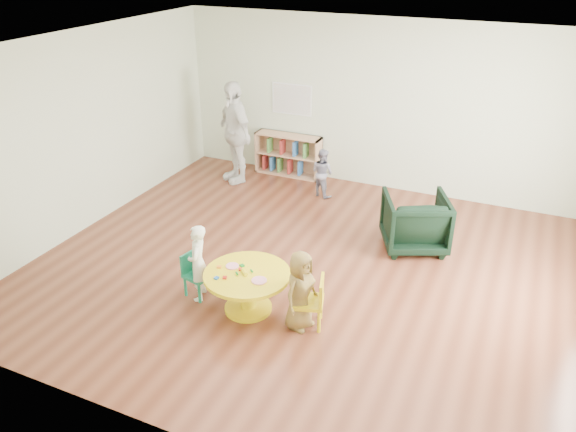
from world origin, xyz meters
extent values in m
plane|color=brown|center=(0.00, 0.00, 0.00)|extent=(7.00, 7.00, 0.00)
cube|color=white|center=(0.00, 0.00, 2.75)|extent=(7.00, 6.00, 0.10)
cube|color=beige|center=(0.00, 3.00, 1.40)|extent=(7.00, 0.10, 2.80)
cube|color=beige|center=(0.00, -3.00, 1.40)|extent=(7.00, 0.10, 2.80)
cube|color=beige|center=(-3.50, 0.00, 1.40)|extent=(0.10, 6.00, 2.80)
cylinder|color=yellow|center=(-0.34, -1.12, 0.23)|extent=(0.18, 0.18, 0.45)
cylinder|color=yellow|center=(-0.34, -1.12, 0.02)|extent=(0.55, 0.55, 0.04)
cylinder|color=yellow|center=(-0.34, -1.12, 0.47)|extent=(0.99, 0.99, 0.04)
cylinder|color=pink|center=(-0.56, -1.06, 0.50)|extent=(0.15, 0.15, 0.01)
cylinder|color=pink|center=(-0.15, -1.20, 0.50)|extent=(0.17, 0.17, 0.01)
cylinder|color=yellow|center=(-0.37, -1.14, 0.52)|extent=(0.12, 0.11, 0.04)
cylinder|color=#14731E|center=(-0.43, -1.19, 0.52)|extent=(0.05, 0.05, 0.02)
cylinder|color=#14731E|center=(-0.30, -1.08, 0.52)|extent=(0.05, 0.05, 0.02)
cube|color=red|center=(-0.52, -1.31, 0.50)|extent=(0.06, 0.06, 0.02)
cube|color=orange|center=(-0.69, -1.14, 0.50)|extent=(0.06, 0.06, 0.02)
cube|color=blue|center=(-0.60, -1.35, 0.50)|extent=(0.05, 0.06, 0.02)
cube|color=#14731E|center=(-0.47, -1.01, 0.50)|extent=(0.07, 0.06, 0.02)
cube|color=red|center=(-0.44, -1.08, 0.50)|extent=(0.07, 0.07, 0.02)
cube|color=#167957|center=(-1.02, -1.09, 0.28)|extent=(0.36, 0.36, 0.04)
cube|color=#167957|center=(-1.14, -1.06, 0.42)|extent=(0.10, 0.30, 0.26)
cylinder|color=#167957|center=(-1.11, -0.95, 0.13)|extent=(0.04, 0.04, 0.26)
cylinder|color=#167957|center=(-1.16, -1.18, 0.13)|extent=(0.04, 0.04, 0.26)
cylinder|color=#167957|center=(-0.88, -1.00, 0.13)|extent=(0.04, 0.04, 0.26)
cylinder|color=#167957|center=(-0.93, -1.23, 0.13)|extent=(0.04, 0.04, 0.26)
cube|color=yellow|center=(0.40, -1.08, 0.30)|extent=(0.40, 0.40, 0.04)
cube|color=yellow|center=(0.53, -1.04, 0.46)|extent=(0.12, 0.32, 0.28)
cylinder|color=yellow|center=(0.56, -1.17, 0.14)|extent=(0.04, 0.04, 0.28)
cylinder|color=yellow|center=(0.48, -0.92, 0.14)|extent=(0.04, 0.04, 0.28)
cylinder|color=yellow|center=(0.31, -1.25, 0.14)|extent=(0.04, 0.04, 0.28)
cylinder|color=yellow|center=(0.24, -1.00, 0.14)|extent=(0.04, 0.04, 0.28)
cube|color=tan|center=(-2.19, 2.83, 0.38)|extent=(0.03, 0.30, 0.75)
cube|color=tan|center=(-1.01, 2.83, 0.38)|extent=(0.03, 0.30, 0.75)
cube|color=tan|center=(-1.60, 2.83, 0.01)|extent=(1.20, 0.30, 0.03)
cube|color=tan|center=(-1.60, 2.83, 0.73)|extent=(1.20, 0.30, 0.03)
cube|color=tan|center=(-1.60, 2.83, 0.38)|extent=(1.14, 0.28, 0.03)
cube|color=tan|center=(-1.60, 2.97, 0.38)|extent=(1.20, 0.02, 0.75)
cube|color=#B0322F|center=(-2.05, 2.81, 0.18)|extent=(0.04, 0.18, 0.26)
cube|color=#3978CA|center=(-1.90, 2.81, 0.18)|extent=(0.04, 0.18, 0.26)
cube|color=#579D48|center=(-1.75, 2.81, 0.18)|extent=(0.04, 0.18, 0.26)
cube|color=#B0322F|center=(-1.55, 2.81, 0.18)|extent=(0.04, 0.18, 0.26)
cube|color=#3978CA|center=(-1.35, 2.81, 0.18)|extent=(0.04, 0.18, 0.26)
cube|color=#579D48|center=(-1.95, 2.81, 0.53)|extent=(0.04, 0.18, 0.26)
cube|color=#B0322F|center=(-1.70, 2.81, 0.53)|extent=(0.04, 0.18, 0.26)
cube|color=#3978CA|center=(-1.45, 2.81, 0.53)|extent=(0.04, 0.18, 0.26)
cube|color=#579D48|center=(-1.25, 2.81, 0.53)|extent=(0.04, 0.18, 0.26)
cube|color=white|center=(-1.60, 2.98, 1.35)|extent=(0.74, 0.01, 0.54)
cube|color=#F75C34|center=(-1.60, 2.98, 1.35)|extent=(0.70, 0.00, 0.50)
imported|color=black|center=(1.07, 1.13, 0.39)|extent=(1.11, 1.12, 0.78)
imported|color=white|center=(-0.99, -1.13, 0.48)|extent=(0.34, 0.41, 0.96)
imported|color=gold|center=(0.32, -1.15, 0.47)|extent=(0.41, 0.52, 0.94)
imported|color=#1B1C44|center=(-0.71, 2.23, 0.41)|extent=(0.48, 0.43, 0.82)
imported|color=white|center=(-2.34, 2.22, 0.88)|extent=(1.09, 0.95, 1.76)
camera|label=1|loc=(2.27, -5.81, 3.92)|focal=35.00mm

